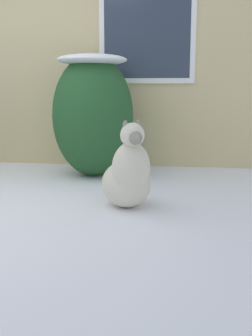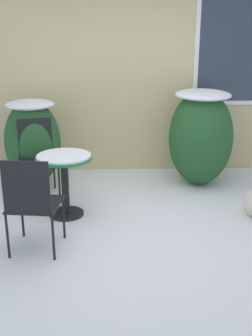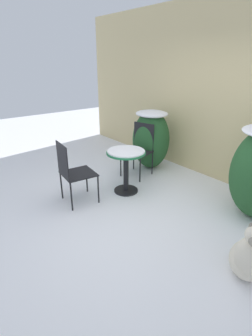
% 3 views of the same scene
% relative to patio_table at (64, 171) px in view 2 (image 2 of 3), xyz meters
% --- Properties ---
extents(ground_plane, '(16.00, 16.00, 0.00)m').
position_rel_patio_table_xyz_m(ground_plane, '(0.69, -0.56, -0.54)').
color(ground_plane, white).
extents(house_wall, '(8.00, 0.10, 3.03)m').
position_rel_patio_table_xyz_m(house_wall, '(0.78, 1.64, 1.00)').
color(house_wall, '#D1BC84').
rests_on(house_wall, ground_plane).
extents(shrub_left, '(0.75, 0.71, 1.16)m').
position_rel_patio_table_xyz_m(shrub_left, '(-0.54, 1.06, 0.08)').
color(shrub_left, '#235128').
rests_on(shrub_left, ground_plane).
extents(shrub_middle, '(0.85, 0.95, 1.28)m').
position_rel_patio_table_xyz_m(shrub_middle, '(1.72, 1.00, 0.14)').
color(shrub_middle, '#235128').
rests_on(shrub_middle, ground_plane).
extents(patio_table, '(0.63, 0.63, 0.72)m').
position_rel_patio_table_xyz_m(patio_table, '(0.00, 0.00, 0.00)').
color(patio_table, black).
rests_on(patio_table, ground_plane).
extents(patio_chair_near_table, '(0.58, 0.58, 0.97)m').
position_rel_patio_table_xyz_m(patio_chair_near_table, '(-0.42, 0.65, -0.00)').
color(patio_chair_near_table, black).
rests_on(patio_chair_near_table, ground_plane).
extents(patio_chair_far_side, '(0.51, 0.51, 0.97)m').
position_rel_patio_table_xyz_m(patio_chair_far_side, '(-0.20, -0.85, -0.00)').
color(patio_chair_far_side, black).
rests_on(patio_chair_far_side, ground_plane).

